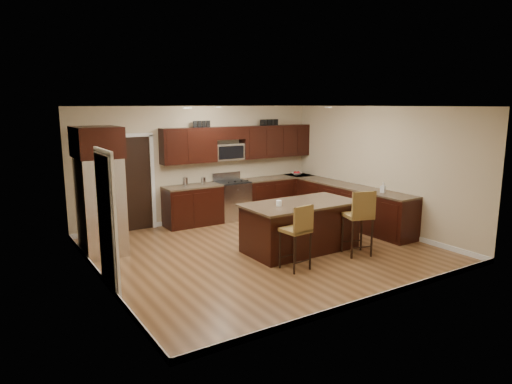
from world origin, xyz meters
TOP-DOWN VIEW (x-y plane):
  - floor at (0.00, 0.00)m, footprint 6.00×6.00m
  - ceiling at (0.00, 0.00)m, footprint 6.00×6.00m
  - wall_back at (0.00, 2.75)m, footprint 6.00×0.00m
  - wall_left at (-3.00, 0.00)m, footprint 0.00×5.50m
  - wall_right at (3.00, 0.00)m, footprint 0.00×5.50m
  - base_cabinets at (1.90, 1.45)m, footprint 4.02×3.96m
  - upper_cabinets at (1.04, 2.58)m, footprint 4.00×0.33m
  - range at (0.68, 2.45)m, footprint 0.76×0.64m
  - microwave at (0.68, 2.60)m, footprint 0.76×0.31m
  - doorway at (-1.65, 2.73)m, footprint 0.85×0.03m
  - pantry_door at (-2.98, -0.30)m, footprint 0.03×0.80m
  - letter_decor at (0.90, 2.58)m, footprint 2.20×0.03m
  - island at (0.61, -0.32)m, footprint 2.20×1.17m
  - stool_left at (-0.09, -1.16)m, footprint 0.46×0.46m
  - stool_right at (1.31, -1.17)m, footprint 0.57×0.57m
  - refrigerator at (-2.62, 1.49)m, footprint 0.79×0.96m
  - floor_mat at (1.48, 1.22)m, footprint 0.93×0.73m
  - fruit_bowl at (2.63, 2.45)m, footprint 0.31×0.31m
  - soap_bottle at (2.70, -0.43)m, footprint 0.12×0.12m
  - canister_tall at (-0.52, 2.45)m, footprint 0.12×0.12m
  - canister_short at (-0.07, 2.45)m, footprint 0.11×0.11m
  - island_jar at (0.11, -0.32)m, footprint 0.10×0.10m

SIDE VIEW (x-z plane):
  - floor at x=0.00m, z-range 0.00..0.00m
  - floor_mat at x=1.48m, z-range 0.00..0.01m
  - island at x=0.61m, z-range -0.03..0.89m
  - base_cabinets at x=1.90m, z-range 0.00..0.92m
  - range at x=0.68m, z-range -0.08..1.03m
  - stool_left at x=-0.09m, z-range 0.14..1.26m
  - stool_right at x=1.31m, z-range 0.15..1.37m
  - fruit_bowl at x=2.63m, z-range 0.92..0.99m
  - island_jar at x=0.11m, z-range 0.92..1.02m
  - canister_short at x=-0.07m, z-range 0.92..1.09m
  - pantry_door at x=-2.98m, z-range 0.00..2.04m
  - canister_tall at x=-0.52m, z-range 0.92..1.12m
  - soap_bottle at x=2.70m, z-range 0.92..1.13m
  - doorway at x=-1.65m, z-range 0.00..2.06m
  - refrigerator at x=-2.62m, z-range 0.03..2.38m
  - wall_back at x=0.00m, z-range -1.65..4.35m
  - wall_left at x=-3.00m, z-range -1.40..4.10m
  - wall_right at x=3.00m, z-range -1.40..4.10m
  - microwave at x=0.68m, z-range 1.42..1.82m
  - upper_cabinets at x=1.04m, z-range 1.44..2.24m
  - letter_decor at x=0.90m, z-range 2.22..2.37m
  - ceiling at x=0.00m, z-range 2.70..2.70m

